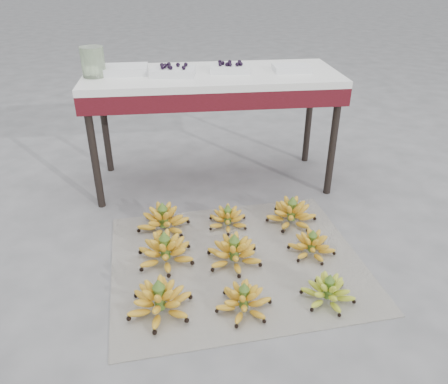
{
  "coord_description": "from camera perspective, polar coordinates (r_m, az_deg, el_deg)",
  "views": [
    {
      "loc": [
        -0.17,
        -1.71,
        1.38
      ],
      "look_at": [
        0.07,
        0.31,
        0.27
      ],
      "focal_mm": 35.0,
      "sensor_mm": 36.0,
      "label": 1
    }
  ],
  "objects": [
    {
      "name": "bunch_front_center",
      "position": [
        1.95,
        2.61,
        -13.97
      ],
      "size": [
        0.27,
        0.27,
        0.15
      ],
      "rotation": [
        0.0,
        0.0,
        -0.11
      ],
      "color": "yellow",
      "rests_on": "newspaper_mat"
    },
    {
      "name": "bunch_front_right",
      "position": [
        2.05,
        13.44,
        -12.49
      ],
      "size": [
        0.31,
        0.31,
        0.15
      ],
      "rotation": [
        0.0,
        0.0,
        0.36
      ],
      "color": "#8AAB32",
      "rests_on": "newspaper_mat"
    },
    {
      "name": "tray_far_left",
      "position": [
        2.79,
        -12.91,
        15.31
      ],
      "size": [
        0.28,
        0.2,
        0.04
      ],
      "color": "silver",
      "rests_on": "vendor_table"
    },
    {
      "name": "bunch_back_left",
      "position": [
        2.48,
        -7.92,
        -3.66
      ],
      "size": [
        0.35,
        0.35,
        0.18
      ],
      "rotation": [
        0.0,
        0.0,
        -0.24
      ],
      "color": "yellow",
      "rests_on": "newspaper_mat"
    },
    {
      "name": "glass_jar",
      "position": [
        2.74,
        -16.74,
        15.96
      ],
      "size": [
        0.18,
        0.18,
        0.17
      ],
      "primitive_type": "cylinder",
      "rotation": [
        0.0,
        0.0,
        0.39
      ],
      "color": "beige",
      "rests_on": "vendor_table"
    },
    {
      "name": "tray_far_right",
      "position": [
        2.82,
        8.8,
        15.69
      ],
      "size": [
        0.22,
        0.16,
        0.04
      ],
      "color": "silver",
      "rests_on": "vendor_table"
    },
    {
      "name": "tray_right",
      "position": [
        2.78,
        0.82,
        15.91
      ],
      "size": [
        0.26,
        0.2,
        0.06
      ],
      "color": "silver",
      "rests_on": "vendor_table"
    },
    {
      "name": "bunch_front_left",
      "position": [
        1.96,
        -8.38,
        -13.84
      ],
      "size": [
        0.33,
        0.33,
        0.18
      ],
      "rotation": [
        0.0,
        0.0,
        0.15
      ],
      "color": "yellow",
      "rests_on": "newspaper_mat"
    },
    {
      "name": "bunch_mid_center",
      "position": [
        2.21,
        1.33,
        -7.9
      ],
      "size": [
        0.29,
        0.29,
        0.17
      ],
      "rotation": [
        0.0,
        0.0,
        0.04
      ],
      "color": "yellow",
      "rests_on": "newspaper_mat"
    },
    {
      "name": "bunch_back_center",
      "position": [
        2.49,
        0.49,
        -3.48
      ],
      "size": [
        0.24,
        0.24,
        0.14
      ],
      "rotation": [
        0.0,
        0.0,
        0.02
      ],
      "color": "yellow",
      "rests_on": "newspaper_mat"
    },
    {
      "name": "tray_left",
      "position": [
        2.7,
        -6.68,
        15.4
      ],
      "size": [
        0.28,
        0.22,
        0.07
      ],
      "color": "silver",
      "rests_on": "vendor_table"
    },
    {
      "name": "bunch_back_right",
      "position": [
        2.54,
        8.81,
        -2.79
      ],
      "size": [
        0.32,
        0.32,
        0.17
      ],
      "rotation": [
        0.0,
        0.0,
        -0.12
      ],
      "color": "yellow",
      "rests_on": "newspaper_mat"
    },
    {
      "name": "ground",
      "position": [
        2.21,
        -0.79,
        -10.05
      ],
      "size": [
        60.0,
        60.0,
        0.0
      ],
      "primitive_type": "plane",
      "color": "#5D5C5F",
      "rests_on": "ground"
    },
    {
      "name": "newspaper_mat",
      "position": [
        2.25,
        1.67,
        -8.99
      ],
      "size": [
        1.33,
        1.15,
        0.01
      ],
      "primitive_type": "cube",
      "rotation": [
        0.0,
        0.0,
        0.08
      ],
      "color": "beige",
      "rests_on": "ground"
    },
    {
      "name": "bunch_mid_right",
      "position": [
        2.32,
        11.39,
        -6.82
      ],
      "size": [
        0.3,
        0.3,
        0.15
      ],
      "rotation": [
        0.0,
        0.0,
        0.29
      ],
      "color": "yellow",
      "rests_on": "newspaper_mat"
    },
    {
      "name": "vendor_table",
      "position": [
        2.78,
        -1.56,
        13.64
      ],
      "size": [
        1.55,
        0.62,
        0.74
      ],
      "color": "black",
      "rests_on": "ground"
    },
    {
      "name": "bunch_mid_left",
      "position": [
        2.23,
        -7.67,
        -7.63
      ],
      "size": [
        0.34,
        0.34,
        0.18
      ],
      "rotation": [
        0.0,
        0.0,
        0.17
      ],
      "color": "yellow",
      "rests_on": "newspaper_mat"
    }
  ]
}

